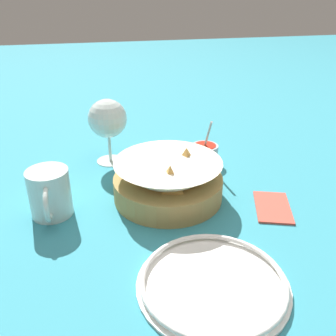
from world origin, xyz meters
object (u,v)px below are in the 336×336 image
sauce_cup (205,153)px  wine_glass (108,120)px  food_basket (168,181)px  side_plate (213,282)px  beer_mug (50,195)px

sauce_cup → wine_glass: 0.24m
food_basket → side_plate: food_basket is taller
food_basket → side_plate: 0.25m
beer_mug → sauce_cup: bearing=113.7°
food_basket → beer_mug: (0.01, -0.22, 0.01)m
beer_mug → side_plate: bearing=44.8°
sauce_cup → side_plate: 0.40m
sauce_cup → wine_glass: size_ratio=0.77×
beer_mug → side_plate: (0.24, 0.23, -0.03)m
beer_mug → food_basket: bearing=93.7°
wine_glass → beer_mug: bearing=-30.7°
sauce_cup → beer_mug: size_ratio=1.05×
sauce_cup → beer_mug: 0.37m
side_plate → sauce_cup: bearing=165.0°
food_basket → sauce_cup: sauce_cup is taller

